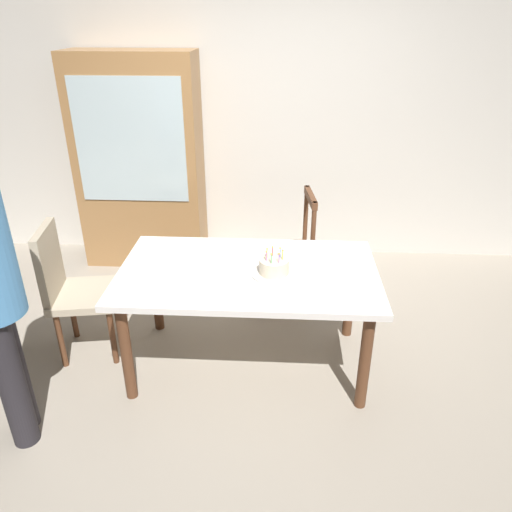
# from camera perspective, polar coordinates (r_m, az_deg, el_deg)

# --- Properties ---
(ground) EXTENTS (6.40, 6.40, 0.00)m
(ground) POSITION_cam_1_polar(r_m,az_deg,el_deg) (3.47, -0.84, -12.23)
(ground) COLOR #9E9384
(back_wall) EXTENTS (6.40, 0.10, 2.60)m
(back_wall) POSITION_cam_1_polar(r_m,az_deg,el_deg) (4.63, 0.72, 15.71)
(back_wall) COLOR beige
(back_wall) RESTS_ON ground
(dining_table) EXTENTS (1.63, 0.95, 0.72)m
(dining_table) POSITION_cam_1_polar(r_m,az_deg,el_deg) (3.11, -0.92, -3.02)
(dining_table) COLOR white
(dining_table) RESTS_ON ground
(birthday_cake) EXTENTS (0.28, 0.28, 0.17)m
(birthday_cake) POSITION_cam_1_polar(r_m,az_deg,el_deg) (3.00, 2.11, -1.39)
(birthday_cake) COLOR silver
(birthday_cake) RESTS_ON dining_table
(plate_near_celebrant) EXTENTS (0.22, 0.22, 0.01)m
(plate_near_celebrant) POSITION_cam_1_polar(r_m,az_deg,el_deg) (2.95, -9.96, -3.25)
(plate_near_celebrant) COLOR white
(plate_near_celebrant) RESTS_ON dining_table
(plate_far_side) EXTENTS (0.22, 0.22, 0.01)m
(plate_far_side) POSITION_cam_1_polar(r_m,az_deg,el_deg) (3.26, -2.09, 0.26)
(plate_far_side) COLOR white
(plate_far_side) RESTS_ON dining_table
(fork_near_celebrant) EXTENTS (0.18, 0.04, 0.01)m
(fork_near_celebrant) POSITION_cam_1_polar(r_m,az_deg,el_deg) (2.99, -12.94, -3.15)
(fork_near_celebrant) COLOR silver
(fork_near_celebrant) RESTS_ON dining_table
(fork_far_side) EXTENTS (0.18, 0.04, 0.01)m
(fork_far_side) POSITION_cam_1_polar(r_m,az_deg,el_deg) (3.29, -4.85, 0.34)
(fork_far_side) COLOR silver
(fork_far_side) RESTS_ON dining_table
(fork_near_guest) EXTENTS (0.18, 0.02, 0.01)m
(fork_near_guest) POSITION_cam_1_polar(r_m,az_deg,el_deg) (2.87, 5.30, -3.85)
(fork_near_guest) COLOR silver
(fork_near_guest) RESTS_ON dining_table
(chair_spindle_back) EXTENTS (0.49, 0.49, 0.95)m
(chair_spindle_back) POSITION_cam_1_polar(r_m,az_deg,el_deg) (3.89, 3.60, 0.37)
(chair_spindle_back) COLOR tan
(chair_spindle_back) RESTS_ON ground
(chair_upholstered) EXTENTS (0.51, 0.50, 0.95)m
(chair_upholstered) POSITION_cam_1_polar(r_m,az_deg,el_deg) (3.51, -20.79, -3.19)
(chair_upholstered) COLOR tan
(chair_upholstered) RESTS_ON ground
(china_cabinet) EXTENTS (1.10, 0.45, 1.90)m
(china_cabinet) POSITION_cam_1_polar(r_m,az_deg,el_deg) (4.61, -13.37, 10.51)
(china_cabinet) COLOR #9E7042
(china_cabinet) RESTS_ON ground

